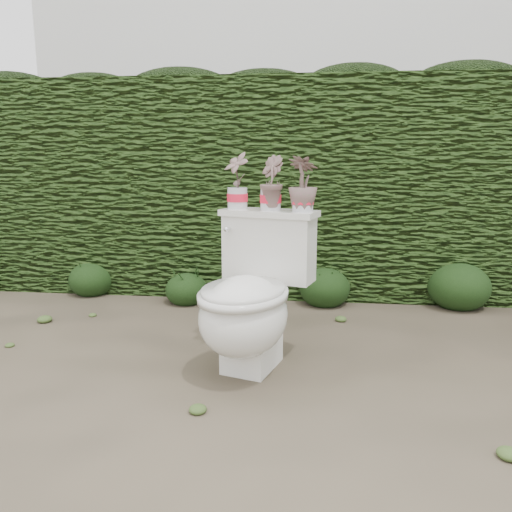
# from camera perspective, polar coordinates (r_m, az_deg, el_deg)

# --- Properties ---
(ground) EXTENTS (60.00, 60.00, 0.00)m
(ground) POSITION_cam_1_polar(r_m,az_deg,el_deg) (2.68, -1.31, -11.68)
(ground) COLOR brown
(ground) RESTS_ON ground
(hedge) EXTENTS (8.00, 1.00, 1.60)m
(hedge) POSITION_cam_1_polar(r_m,az_deg,el_deg) (4.07, 1.75, 7.86)
(hedge) COLOR #34521B
(hedge) RESTS_ON ground
(house_wall) EXTENTS (8.00, 3.50, 4.00)m
(house_wall) POSITION_cam_1_polar(r_m,az_deg,el_deg) (8.50, 8.68, 17.70)
(house_wall) COLOR silver
(house_wall) RESTS_ON ground
(toilet) EXTENTS (0.63, 0.78, 0.78)m
(toilet) POSITION_cam_1_polar(r_m,az_deg,el_deg) (2.45, -0.64, -5.10)
(toilet) COLOR silver
(toilet) RESTS_ON ground
(potted_plant_left) EXTENTS (0.18, 0.17, 0.28)m
(potted_plant_left) POSITION_cam_1_polar(r_m,az_deg,el_deg) (2.65, -2.15, 8.47)
(potted_plant_left) COLOR #216B2C
(potted_plant_left) RESTS_ON toilet
(potted_plant_center) EXTENTS (0.16, 0.18, 0.27)m
(potted_plant_center) POSITION_cam_1_polar(r_m,az_deg,el_deg) (2.57, 1.69, 8.21)
(potted_plant_center) COLOR #216B2C
(potted_plant_center) RESTS_ON toilet
(potted_plant_right) EXTENTS (0.20, 0.20, 0.26)m
(potted_plant_right) POSITION_cam_1_polar(r_m,az_deg,el_deg) (2.51, 5.39, 8.04)
(potted_plant_right) COLOR #216B2C
(potted_plant_right) RESTS_ON toilet
(liriope_clump_1) EXTENTS (0.35, 0.35, 0.28)m
(liriope_clump_1) POSITION_cam_1_polar(r_m,az_deg,el_deg) (4.06, -18.28, -2.18)
(liriope_clump_1) COLOR #1E3713
(liriope_clump_1) RESTS_ON ground
(liriope_clump_2) EXTENTS (0.31, 0.31, 0.25)m
(liriope_clump_2) POSITION_cam_1_polar(r_m,az_deg,el_deg) (3.66, -7.96, -3.42)
(liriope_clump_2) COLOR #1E3713
(liriope_clump_2) RESTS_ON ground
(liriope_clump_3) EXTENTS (0.36, 0.36, 0.29)m
(liriope_clump_3) POSITION_cam_1_polar(r_m,az_deg,el_deg) (3.62, 7.86, -3.21)
(liriope_clump_3) COLOR #1E3713
(liriope_clump_3) RESTS_ON ground
(liriope_clump_4) EXTENTS (0.43, 0.43, 0.34)m
(liriope_clump_4) POSITION_cam_1_polar(r_m,az_deg,el_deg) (3.79, 22.19, -2.86)
(liriope_clump_4) COLOR #1E3713
(liriope_clump_4) RESTS_ON ground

